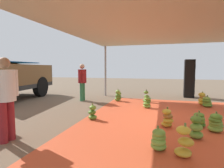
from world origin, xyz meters
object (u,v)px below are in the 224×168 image
Objects in this scene: banana_bunch_10 at (199,120)px; banana_bunch_14 at (147,103)px; banana_bunch_12 at (196,128)px; banana_bunch_5 at (146,97)px; worker_0 at (6,93)px; worker_1 at (82,79)px; banana_bunch_3 at (207,102)px; banana_bunch_2 at (184,143)px; banana_bunch_8 at (92,113)px; banana_bunch_1 at (202,99)px; banana_bunch_13 at (216,123)px; banana_bunch_9 at (167,119)px; banana_bunch_6 at (159,140)px; banana_bunch_4 at (118,96)px; speaker_stack at (189,78)px.

banana_bunch_14 is at bearing 38.43° from banana_bunch_10.
banana_bunch_5 is at bearing 19.77° from banana_bunch_12.
worker_0 reaches higher than worker_1.
banana_bunch_2 is at bearing 163.74° from banana_bunch_3.
banana_bunch_8 is 3.13m from worker_1.
banana_bunch_1 reaches higher than banana_bunch_13.
banana_bunch_8 is 0.91× the size of banana_bunch_9.
banana_bunch_9 is 1.03m from banana_bunch_13.
banana_bunch_14 is at bearing 110.39° from banana_bunch_3.
banana_bunch_10 is at bearing -30.32° from banana_bunch_6.
banana_bunch_5 is at bearing 29.71° from banana_bunch_13.
worker_1 reaches higher than banana_bunch_1.
banana_bunch_9 reaches higher than banana_bunch_10.
banana_bunch_4 reaches higher than banana_bunch_8.
speaker_stack is at bearing -31.31° from worker_0.
banana_bunch_13 is at bearing 178.92° from speaker_stack.
banana_bunch_1 is 4.51m from banana_bunch_8.
banana_bunch_4 is at bearing 94.07° from banana_bunch_5.
speaker_stack reaches higher than banana_bunch_2.
worker_0 is at bearing 117.54° from banana_bunch_10.
banana_bunch_1 is 0.28× the size of speaker_stack.
banana_bunch_3 is 6.41m from worker_0.
banana_bunch_10 is 0.90× the size of banana_bunch_14.
banana_bunch_14 is at bearing -104.21° from worker_1.
banana_bunch_8 reaches higher than banana_bunch_3.
banana_bunch_8 is (-3.02, 3.36, -0.04)m from banana_bunch_1.
banana_bunch_1 is at bearing -85.38° from worker_1.
worker_1 is at bearing 90.64° from banana_bunch_3.
banana_bunch_1 is at bearing -60.90° from banana_bunch_14.
banana_bunch_14 is (2.58, 1.19, -0.03)m from banana_bunch_12.
banana_bunch_1 is 0.36m from banana_bunch_3.
banana_bunch_6 is 1.34m from banana_bunch_9.
banana_bunch_4 reaches higher than banana_bunch_13.
banana_bunch_13 is 1.03× the size of banana_bunch_14.
speaker_stack is (1.98, 0.24, 0.69)m from banana_bunch_1.
banana_bunch_9 is at bearing 43.38° from banana_bunch_12.
worker_0 reaches higher than banana_bunch_14.
speaker_stack is (5.68, -0.58, 0.70)m from banana_bunch_12.
banana_bunch_3 is 2.64m from banana_bunch_10.
banana_bunch_9 reaches higher than banana_bunch_13.
banana_bunch_3 is at bearing -52.18° from banana_bunch_8.
banana_bunch_8 is at bearing 51.66° from banana_bunch_6.
banana_bunch_14 is (-1.12, -0.14, -0.03)m from banana_bunch_5.
banana_bunch_9 is 0.98× the size of banana_bunch_12.
worker_0 is at bearing 150.49° from banana_bunch_8.
speaker_stack is (4.86, -0.38, 0.76)m from banana_bunch_10.
banana_bunch_4 is at bearing 26.16° from banana_bunch_2.
banana_bunch_2 reaches higher than banana_bunch_12.
banana_bunch_13 is at bearing -140.86° from banana_bunch_14.
banana_bunch_1 is 0.32× the size of worker_1.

